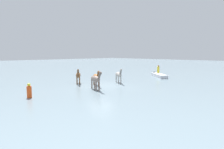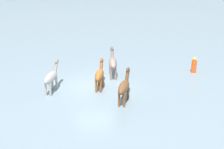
{
  "view_description": "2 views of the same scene",
  "coord_description": "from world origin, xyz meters",
  "px_view_note": "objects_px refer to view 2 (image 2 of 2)",
  "views": [
    {
      "loc": [
        12.57,
        14.45,
        3.43
      ],
      "look_at": [
        -0.84,
        0.78,
        1.19
      ],
      "focal_mm": 29.21,
      "sensor_mm": 36.0,
      "label": 1
    },
    {
      "loc": [
        -5.54,
        -19.11,
        8.34
      ],
      "look_at": [
        0.93,
        -0.99,
        1.06
      ],
      "focal_mm": 54.21,
      "sensor_mm": 36.0,
      "label": 2
    }
  ],
  "objects_px": {
    "horse_gray_outer": "(113,63)",
    "horse_rear_stallion": "(124,87)",
    "horse_mid_herd": "(100,75)",
    "buoy_channel_marker": "(194,66)",
    "horse_pinto_flank": "(51,77)"
  },
  "relations": [
    {
      "from": "horse_mid_herd",
      "to": "buoy_channel_marker",
      "type": "relative_size",
      "value": 1.83
    },
    {
      "from": "horse_rear_stallion",
      "to": "buoy_channel_marker",
      "type": "distance_m",
      "value": 7.11
    },
    {
      "from": "horse_pinto_flank",
      "to": "horse_rear_stallion",
      "type": "distance_m",
      "value": 4.62
    },
    {
      "from": "horse_mid_herd",
      "to": "horse_rear_stallion",
      "type": "bearing_deg",
      "value": -137.53
    },
    {
      "from": "buoy_channel_marker",
      "to": "horse_rear_stallion",
      "type": "bearing_deg",
      "value": -155.68
    },
    {
      "from": "buoy_channel_marker",
      "to": "horse_pinto_flank",
      "type": "bearing_deg",
      "value": -179.76
    },
    {
      "from": "horse_gray_outer",
      "to": "horse_mid_herd",
      "type": "distance_m",
      "value": 2.27
    },
    {
      "from": "horse_mid_herd",
      "to": "buoy_channel_marker",
      "type": "distance_m",
      "value": 7.2
    },
    {
      "from": "horse_rear_stallion",
      "to": "horse_mid_herd",
      "type": "bearing_deg",
      "value": 50.73
    },
    {
      "from": "horse_gray_outer",
      "to": "horse_mid_herd",
      "type": "xyz_separation_m",
      "value": [
        -1.48,
        -1.71,
        -0.08
      ]
    },
    {
      "from": "horse_pinto_flank",
      "to": "horse_mid_herd",
      "type": "xyz_separation_m",
      "value": [
        2.91,
        -0.53,
        -0.04
      ]
    },
    {
      "from": "horse_gray_outer",
      "to": "horse_rear_stallion",
      "type": "height_order",
      "value": "horse_gray_outer"
    },
    {
      "from": "horse_gray_outer",
      "to": "buoy_channel_marker",
      "type": "distance_m",
      "value": 5.82
    },
    {
      "from": "horse_mid_herd",
      "to": "buoy_channel_marker",
      "type": "height_order",
      "value": "horse_mid_herd"
    },
    {
      "from": "buoy_channel_marker",
      "to": "horse_mid_herd",
      "type": "bearing_deg",
      "value": -175.42
    }
  ]
}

